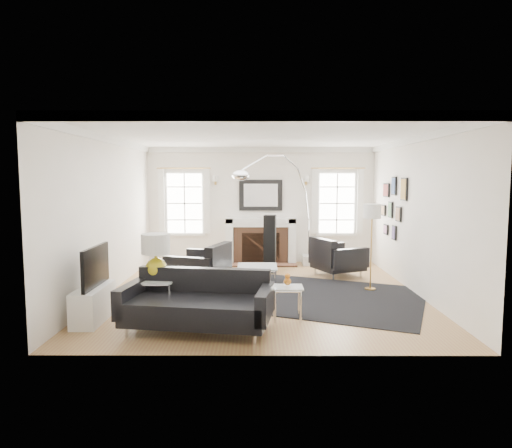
{
  "coord_description": "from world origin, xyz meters",
  "views": [
    {
      "loc": [
        -0.08,
        -8.12,
        2.05
      ],
      "look_at": [
        -0.11,
        0.3,
        1.21
      ],
      "focal_mm": 32.0,
      "sensor_mm": 36.0,
      "label": 1
    }
  ],
  "objects_px": {
    "coffee_table": "(257,268)",
    "armchair_right": "(335,258)",
    "arc_floor_lamp": "(277,206)",
    "gourd_lamp": "(156,253)",
    "armchair_left": "(202,268)",
    "sofa": "(198,304)",
    "fireplace": "(261,241)"
  },
  "relations": [
    {
      "from": "fireplace",
      "to": "gourd_lamp",
      "type": "relative_size",
      "value": 2.56
    },
    {
      "from": "armchair_left",
      "to": "sofa",
      "type": "bearing_deg",
      "value": -84.49
    },
    {
      "from": "arc_floor_lamp",
      "to": "armchair_right",
      "type": "bearing_deg",
      "value": -26.35
    },
    {
      "from": "armchair_left",
      "to": "armchair_right",
      "type": "distance_m",
      "value": 2.92
    },
    {
      "from": "sofa",
      "to": "armchair_left",
      "type": "relative_size",
      "value": 1.64
    },
    {
      "from": "sofa",
      "to": "armchair_right",
      "type": "distance_m",
      "value": 4.24
    },
    {
      "from": "sofa",
      "to": "armchair_left",
      "type": "height_order",
      "value": "armchair_left"
    },
    {
      "from": "fireplace",
      "to": "arc_floor_lamp",
      "type": "bearing_deg",
      "value": -66.28
    },
    {
      "from": "armchair_left",
      "to": "coffee_table",
      "type": "bearing_deg",
      "value": 24.66
    },
    {
      "from": "gourd_lamp",
      "to": "arc_floor_lamp",
      "type": "bearing_deg",
      "value": 61.81
    },
    {
      "from": "armchair_left",
      "to": "arc_floor_lamp",
      "type": "height_order",
      "value": "arc_floor_lamp"
    },
    {
      "from": "sofa",
      "to": "armchair_left",
      "type": "distance_m",
      "value": 2.31
    },
    {
      "from": "armchair_left",
      "to": "gourd_lamp",
      "type": "xyz_separation_m",
      "value": [
        -0.45,
        -1.81,
        0.58
      ]
    },
    {
      "from": "gourd_lamp",
      "to": "coffee_table",
      "type": "bearing_deg",
      "value": 57.08
    },
    {
      "from": "gourd_lamp",
      "to": "sofa",
      "type": "bearing_deg",
      "value": -36.29
    },
    {
      "from": "fireplace",
      "to": "armchair_right",
      "type": "height_order",
      "value": "fireplace"
    },
    {
      "from": "fireplace",
      "to": "coffee_table",
      "type": "bearing_deg",
      "value": -92.24
    },
    {
      "from": "fireplace",
      "to": "armchair_right",
      "type": "bearing_deg",
      "value": -41.99
    },
    {
      "from": "armchair_left",
      "to": "coffee_table",
      "type": "xyz_separation_m",
      "value": [
        1.03,
        0.47,
        -0.08
      ]
    },
    {
      "from": "armchair_left",
      "to": "armchair_right",
      "type": "relative_size",
      "value": 1.02
    },
    {
      "from": "gourd_lamp",
      "to": "armchair_left",
      "type": "bearing_deg",
      "value": 76.04
    },
    {
      "from": "coffee_table",
      "to": "arc_floor_lamp",
      "type": "distance_m",
      "value": 1.78
    },
    {
      "from": "fireplace",
      "to": "sofa",
      "type": "distance_m",
      "value": 4.96
    },
    {
      "from": "fireplace",
      "to": "armchair_right",
      "type": "xyz_separation_m",
      "value": [
        1.57,
        -1.41,
        -0.17
      ]
    },
    {
      "from": "sofa",
      "to": "coffee_table",
      "type": "relative_size",
      "value": 2.74
    },
    {
      "from": "armchair_right",
      "to": "coffee_table",
      "type": "xyz_separation_m",
      "value": [
        -1.65,
        -0.69,
        -0.06
      ]
    },
    {
      "from": "armchair_right",
      "to": "arc_floor_lamp",
      "type": "xyz_separation_m",
      "value": [
        -1.21,
        0.6,
        1.07
      ]
    },
    {
      "from": "sofa",
      "to": "gourd_lamp",
      "type": "distance_m",
      "value": 1.04
    },
    {
      "from": "fireplace",
      "to": "sofa",
      "type": "relative_size",
      "value": 0.8
    },
    {
      "from": "coffee_table",
      "to": "armchair_right",
      "type": "bearing_deg",
      "value": 22.75
    },
    {
      "from": "sofa",
      "to": "armchair_left",
      "type": "bearing_deg",
      "value": 95.51
    },
    {
      "from": "armchair_left",
      "to": "coffee_table",
      "type": "height_order",
      "value": "armchair_left"
    }
  ]
}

